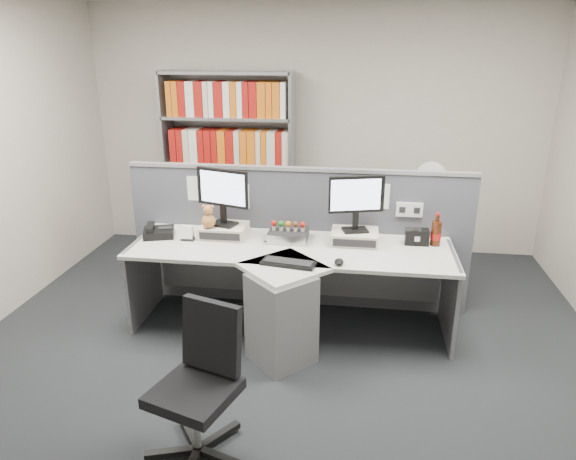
# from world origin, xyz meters

# --- Properties ---
(ground) EXTENTS (5.50, 5.50, 0.00)m
(ground) POSITION_xyz_m (0.00, 0.00, 0.00)
(ground) COLOR #272B2E
(ground) RESTS_ON ground
(room_shell) EXTENTS (5.04, 5.54, 2.72)m
(room_shell) POSITION_xyz_m (0.00, 0.00, 1.79)
(room_shell) COLOR beige
(room_shell) RESTS_ON ground
(partition) EXTENTS (3.00, 0.08, 1.27)m
(partition) POSITION_xyz_m (0.00, 1.25, 0.65)
(partition) COLOR #4F515A
(partition) RESTS_ON ground
(desk) EXTENTS (2.60, 1.20, 0.72)m
(desk) POSITION_xyz_m (0.00, 0.60, 0.46)
(desk) COLOR silver
(desk) RESTS_ON ground
(monitor_riser_left) EXTENTS (0.38, 0.31, 0.10)m
(monitor_riser_left) POSITION_xyz_m (-0.59, 0.98, 0.77)
(monitor_riser_left) COLOR beige
(monitor_riser_left) RESTS_ON desk
(monitor_riser_right) EXTENTS (0.38, 0.31, 0.10)m
(monitor_riser_right) POSITION_xyz_m (0.51, 0.98, 0.77)
(monitor_riser_right) COLOR beige
(monitor_riser_right) RESTS_ON desk
(monitor_left) EXTENTS (0.46, 0.21, 0.48)m
(monitor_left) POSITION_xyz_m (-0.59, 0.98, 1.11)
(monitor_left) COLOR black
(monitor_left) RESTS_ON monitor_riser_left
(monitor_right) EXTENTS (0.44, 0.19, 0.46)m
(monitor_right) POSITION_xyz_m (0.51, 0.98, 1.09)
(monitor_right) COLOR black
(monitor_right) RESTS_ON monitor_riser_right
(desktop_pc) EXTENTS (0.32, 0.29, 0.08)m
(desktop_pc) POSITION_xyz_m (-0.04, 0.97, 0.76)
(desktop_pc) COLOR black
(desktop_pc) RESTS_ON desk
(figurines) EXTENTS (0.29, 0.05, 0.09)m
(figurines) POSITION_xyz_m (-0.04, 0.95, 0.86)
(figurines) COLOR beige
(figurines) RESTS_ON desktop_pc
(keyboard) EXTENTS (0.42, 0.22, 0.03)m
(keyboard) POSITION_xyz_m (0.03, 0.45, 0.73)
(keyboard) COLOR black
(keyboard) RESTS_ON desk
(mouse) EXTENTS (0.07, 0.11, 0.04)m
(mouse) POSITION_xyz_m (0.40, 0.50, 0.74)
(mouse) COLOR black
(mouse) RESTS_ON desk
(desk_phone) EXTENTS (0.30, 0.29, 0.11)m
(desk_phone) POSITION_xyz_m (-1.15, 0.89, 0.76)
(desk_phone) COLOR black
(desk_phone) RESTS_ON desk
(desk_calendar) EXTENTS (0.11, 0.08, 0.13)m
(desk_calendar) POSITION_xyz_m (-0.87, 0.84, 0.77)
(desk_calendar) COLOR black
(desk_calendar) RESTS_ON desk
(plush_toy) EXTENTS (0.12, 0.12, 0.20)m
(plush_toy) POSITION_xyz_m (-0.70, 0.89, 0.90)
(plush_toy) COLOR #AF723A
(plush_toy) RESTS_ON monitor_riser_left
(speaker) EXTENTS (0.19, 0.11, 0.13)m
(speaker) POSITION_xyz_m (1.01, 1.01, 0.78)
(speaker) COLOR black
(speaker) RESTS_ON desk
(cola_bottle) EXTENTS (0.08, 0.08, 0.27)m
(cola_bottle) POSITION_xyz_m (1.15, 1.01, 0.82)
(cola_bottle) COLOR #3F190A
(cola_bottle) RESTS_ON desk
(shelving_unit) EXTENTS (1.41, 0.40, 2.00)m
(shelving_unit) POSITION_xyz_m (-0.90, 2.44, 0.98)
(shelving_unit) COLOR gray
(shelving_unit) RESTS_ON ground
(filing_cabinet) EXTENTS (0.45, 0.61, 0.70)m
(filing_cabinet) POSITION_xyz_m (1.20, 1.99, 0.35)
(filing_cabinet) COLOR gray
(filing_cabinet) RESTS_ON ground
(desk_fan) EXTENTS (0.29, 0.18, 0.50)m
(desk_fan) POSITION_xyz_m (1.20, 1.99, 1.01)
(desk_fan) COLOR white
(desk_fan) RESTS_ON filing_cabinet
(office_chair) EXTENTS (0.59, 0.59, 0.89)m
(office_chair) POSITION_xyz_m (-0.31, -0.68, 0.48)
(office_chair) COLOR silver
(office_chair) RESTS_ON ground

